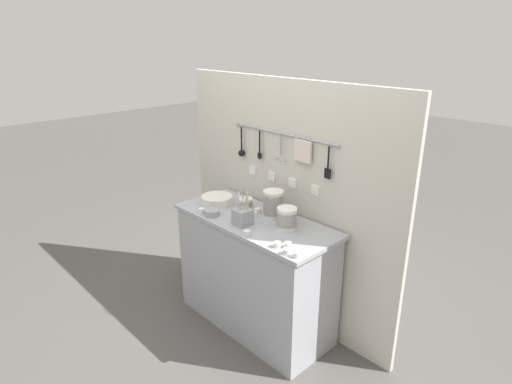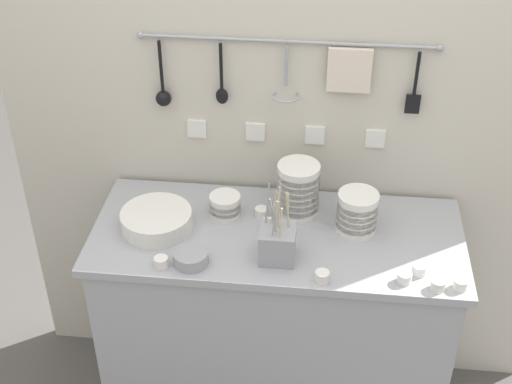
# 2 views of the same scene
# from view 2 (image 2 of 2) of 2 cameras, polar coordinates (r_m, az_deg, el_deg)

# --- Properties ---
(counter) EXTENTS (1.30, 0.55, 0.92)m
(counter) POSITION_cam_2_polar(r_m,az_deg,el_deg) (2.79, 1.54, -10.75)
(counter) COLOR #9EA0A8
(counter) RESTS_ON ground
(back_wall) EXTENTS (2.10, 0.11, 1.91)m
(back_wall) POSITION_cam_2_polar(r_m,az_deg,el_deg) (2.72, 2.28, 1.35)
(back_wall) COLOR beige
(back_wall) RESTS_ON ground
(bowl_stack_tall_left) EXTENTS (0.15, 0.15, 0.20)m
(bowl_stack_tall_left) POSITION_cam_2_polar(r_m,az_deg,el_deg) (2.53, 3.39, 0.21)
(bowl_stack_tall_left) COLOR silver
(bowl_stack_tall_left) RESTS_ON counter
(bowl_stack_short_front) EXTENTS (0.11, 0.11, 0.08)m
(bowl_stack_short_front) POSITION_cam_2_polar(r_m,az_deg,el_deg) (2.55, -2.49, -1.10)
(bowl_stack_short_front) COLOR silver
(bowl_stack_short_front) RESTS_ON counter
(bowl_stack_nested_right) EXTENTS (0.14, 0.14, 0.15)m
(bowl_stack_nested_right) POSITION_cam_2_polar(r_m,az_deg,el_deg) (2.48, 8.09, -1.63)
(bowl_stack_nested_right) COLOR silver
(bowl_stack_nested_right) RESTS_ON counter
(plate_stack) EXTENTS (0.25, 0.25, 0.07)m
(plate_stack) POSITION_cam_2_polar(r_m,az_deg,el_deg) (2.52, -7.96, -2.24)
(plate_stack) COLOR silver
(plate_stack) RESTS_ON counter
(steel_mixing_bowl) EXTENTS (0.12, 0.12, 0.04)m
(steel_mixing_bowl) POSITION_cam_2_polar(r_m,az_deg,el_deg) (2.36, -5.23, -5.23)
(steel_mixing_bowl) COLOR #93969E
(steel_mixing_bowl) RESTS_ON counter
(cutlery_caddy) EXTENTS (0.12, 0.12, 0.26)m
(cutlery_caddy) POSITION_cam_2_polar(r_m,az_deg,el_deg) (2.35, 1.73, -4.10)
(cutlery_caddy) COLOR #93969E
(cutlery_caddy) RESTS_ON counter
(cup_edge_near) EXTENTS (0.05, 0.05, 0.04)m
(cup_edge_near) POSITION_cam_2_polar(r_m,az_deg,el_deg) (2.35, 16.05, -7.10)
(cup_edge_near) COLOR silver
(cup_edge_near) RESTS_ON counter
(cup_mid_row) EXTENTS (0.05, 0.05, 0.04)m
(cup_mid_row) POSITION_cam_2_polar(r_m,az_deg,el_deg) (2.29, 5.31, -6.75)
(cup_mid_row) COLOR silver
(cup_mid_row) RESTS_ON counter
(cup_front_left) EXTENTS (0.05, 0.05, 0.04)m
(cup_front_left) POSITION_cam_2_polar(r_m,az_deg,el_deg) (2.37, 12.95, -6.06)
(cup_front_left) COLOR silver
(cup_front_left) RESTS_ON counter
(cup_back_right) EXTENTS (0.05, 0.05, 0.04)m
(cup_back_right) POSITION_cam_2_polar(r_m,az_deg,el_deg) (2.33, 11.79, -6.73)
(cup_back_right) COLOR silver
(cup_back_right) RESTS_ON counter
(cup_front_right) EXTENTS (0.05, 0.05, 0.04)m
(cup_front_right) POSITION_cam_2_polar(r_m,az_deg,el_deg) (2.36, -7.60, -5.58)
(cup_front_right) COLOR silver
(cup_front_right) RESTS_ON counter
(cup_edge_far) EXTENTS (0.05, 0.05, 0.04)m
(cup_edge_far) POSITION_cam_2_polar(r_m,az_deg,el_deg) (2.50, 0.97, -2.64)
(cup_edge_far) COLOR silver
(cup_edge_far) RESTS_ON counter
(cup_centre) EXTENTS (0.05, 0.05, 0.04)m
(cup_centre) POSITION_cam_2_polar(r_m,az_deg,el_deg) (2.55, 0.43, -1.65)
(cup_centre) COLOR silver
(cup_centre) RESTS_ON counter
(cup_beside_plates) EXTENTS (0.05, 0.05, 0.04)m
(cup_beside_plates) POSITION_cam_2_polar(r_m,az_deg,el_deg) (2.33, 14.36, -7.22)
(cup_beside_plates) COLOR silver
(cup_beside_plates) RESTS_ON counter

